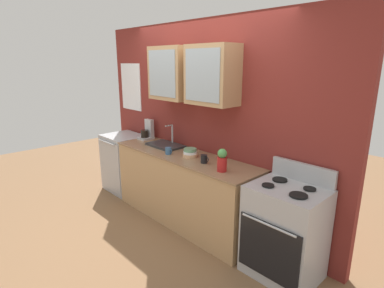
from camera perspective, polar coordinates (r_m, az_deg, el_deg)
The scene contains 11 objects.
ground_plane at distance 4.18m, azimuth -1.63°, elevation -13.90°, with size 10.00×10.00×0.00m, color brown.
back_wall_unit at distance 3.92m, azimuth 1.42°, elevation 5.72°, with size 3.91×0.42×2.52m.
counter at distance 3.98m, azimuth -1.68°, elevation -8.17°, with size 2.15×0.59×0.91m.
stove_range at distance 3.16m, azimuth 16.82°, elevation -15.29°, with size 0.67×0.59×1.09m.
sink_faucet at distance 4.20m, azimuth -4.94°, elevation -0.12°, with size 0.51×0.32×0.29m.
bowl_stack at distance 3.72m, azimuth -0.34°, elevation -1.65°, with size 0.18×0.18×0.10m.
vase at distance 3.23m, azimuth 5.61°, elevation -3.02°, with size 0.10×0.10×0.24m.
cup_near_sink at distance 3.83m, azimuth -4.41°, elevation -1.26°, with size 0.11×0.08×0.09m.
cup_near_bowls at distance 3.49m, azimuth 2.26°, elevation -2.80°, with size 0.11×0.08×0.10m.
dishwasher at distance 5.05m, azimuth -12.40°, elevation -3.43°, with size 0.63×0.57×0.91m.
coffee_maker at distance 4.62m, azimuth -8.31°, elevation 2.26°, with size 0.17×0.20×0.29m.
Camera 1 is at (2.74, -2.43, 2.03)m, focal length 28.72 mm.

